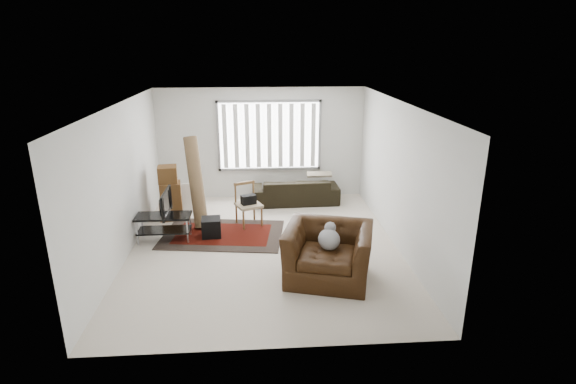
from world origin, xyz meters
name	(u,v)px	position (x,y,z in m)	size (l,w,h in m)	color
room	(265,151)	(0.03, 0.51, 1.76)	(6.00, 6.02, 2.71)	beige
persian_rug	(223,234)	(-0.84, 0.63, 0.01)	(2.56, 1.88, 0.02)	black
tv_stand	(164,222)	(-1.95, 0.46, 0.38)	(1.05, 0.47, 0.53)	black
tv	(162,203)	(-1.95, 0.46, 0.77)	(0.85, 0.11, 0.49)	black
subwoofer	(211,227)	(-1.05, 0.55, 0.21)	(0.37, 0.37, 0.37)	black
moving_boxes	(170,195)	(-2.02, 1.61, 0.55)	(0.54, 0.51, 1.19)	brown
white_flatpack	(184,198)	(-1.80, 2.00, 0.33)	(0.52, 0.08, 0.66)	silver
rolled_rug	(196,182)	(-1.39, 1.23, 0.94)	(0.28, 0.28, 1.89)	brown
sofa	(295,187)	(0.80, 2.45, 0.40)	(2.06, 0.89, 0.79)	black
side_chair	(248,203)	(-0.32, 1.12, 0.50)	(0.64, 0.64, 0.91)	#917E5F
armchair	(328,249)	(1.01, -1.24, 0.51)	(1.65, 1.53, 1.02)	#311A0A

